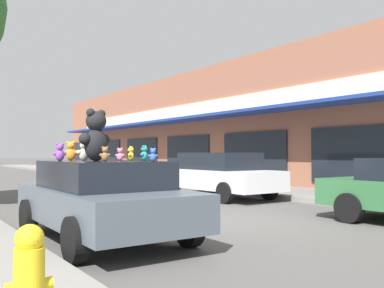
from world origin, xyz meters
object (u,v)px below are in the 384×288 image
object	(u,v)px
teddy_bear_cream	(84,151)
fire_hydrant	(29,279)
teddy_bear_pink	(120,155)
plush_art_car	(103,197)
teddy_bear_red	(97,152)
teddy_bear_yellow	(131,154)
teddy_bear_purple	(60,152)
teddy_bear_blue	(153,155)
teddy_bear_giant	(96,136)
teddy_bear_orange	(71,151)
teddy_bear_teal	(144,153)
teddy_bear_brown	(105,154)
parked_car_far_center	(219,174)

from	to	relation	value
teddy_bear_cream	fire_hydrant	size ratio (longest dim) A/B	0.45
teddy_bear_pink	plush_art_car	bearing A→B (deg)	24.02
plush_art_car	teddy_bear_pink	distance (m)	0.78
teddy_bear_red	teddy_bear_yellow	xyz separation A→B (m)	(0.20, -1.03, -0.04)
teddy_bear_purple	teddy_bear_pink	bearing A→B (deg)	170.46
fire_hydrant	teddy_bear_yellow	bearing A→B (deg)	53.47
plush_art_car	teddy_bear_blue	world-z (taller)	teddy_bear_blue
teddy_bear_giant	fire_hydrant	bearing A→B (deg)	39.81
teddy_bear_orange	teddy_bear_blue	distance (m)	1.81
teddy_bear_blue	teddy_bear_orange	bearing A→B (deg)	-49.06
teddy_bear_orange	teddy_bear_teal	size ratio (longest dim) A/B	1.31
teddy_bear_giant	teddy_bear_yellow	size ratio (longest dim) A/B	3.52
teddy_bear_brown	teddy_bear_blue	world-z (taller)	teddy_bear_brown
plush_art_car	teddy_bear_pink	bearing A→B (deg)	-9.73
teddy_bear_brown	teddy_bear_cream	size ratio (longest dim) A/B	0.68
teddy_bear_red	teddy_bear_teal	distance (m)	1.31
teddy_bear_brown	teddy_bear_teal	world-z (taller)	teddy_bear_teal
teddy_bear_giant	teddy_bear_teal	xyz separation A→B (m)	(0.70, -0.42, -0.30)
teddy_bear_cream	parked_car_far_center	world-z (taller)	teddy_bear_cream
teddy_bear_pink	teddy_bear_teal	world-z (taller)	teddy_bear_teal
teddy_bear_blue	teddy_bear_cream	xyz separation A→B (m)	(-0.64, 1.27, 0.07)
teddy_bear_orange	fire_hydrant	world-z (taller)	teddy_bear_orange
plush_art_car	teddy_bear_teal	bearing A→B (deg)	-29.67
teddy_bear_pink	parked_car_far_center	xyz separation A→B (m)	(5.61, 4.34, -0.66)
teddy_bear_brown	parked_car_far_center	bearing A→B (deg)	-127.29
teddy_bear_brown	teddy_bear_orange	bearing A→B (deg)	-64.79
plush_art_car	fire_hydrant	bearing A→B (deg)	-119.87
plush_art_car	teddy_bear_teal	xyz separation A→B (m)	(0.59, -0.35, 0.74)
plush_art_car	teddy_bear_purple	world-z (taller)	teddy_bear_purple
teddy_bear_giant	teddy_bear_red	size ratio (longest dim) A/B	2.61
teddy_bear_purple	teddy_bear_red	bearing A→B (deg)	-136.94
teddy_bear_purple	fire_hydrant	xyz separation A→B (m)	(-1.40, -3.73, -0.93)
teddy_bear_blue	parked_car_far_center	bearing A→B (deg)	-119.13
plush_art_car	teddy_bear_giant	bearing A→B (deg)	144.16
plush_art_car	teddy_bear_blue	distance (m)	1.26
parked_car_far_center	fire_hydrant	size ratio (longest dim) A/B	5.73
teddy_bear_pink	teddy_bear_teal	xyz separation A→B (m)	(0.31, -0.29, 0.02)
teddy_bear_pink	teddy_bear_brown	size ratio (longest dim) A/B	0.93
fire_hydrant	teddy_bear_blue	bearing A→B (deg)	45.97
teddy_bear_yellow	teddy_bear_giant	bearing A→B (deg)	-69.02
parked_car_far_center	teddy_bear_teal	bearing A→B (deg)	-138.80
teddy_bear_pink	teddy_bear_orange	distance (m)	0.97
plush_art_car	teddy_bear_pink	size ratio (longest dim) A/B	18.05
teddy_bear_red	teddy_bear_blue	xyz separation A→B (m)	(0.16, -1.87, -0.06)
teddy_bear_red	fire_hydrant	world-z (taller)	teddy_bear_red
teddy_bear_orange	teddy_bear_teal	world-z (taller)	teddy_bear_orange
plush_art_car	parked_car_far_center	xyz separation A→B (m)	(5.89, 4.29, 0.07)
teddy_bear_orange	teddy_bear_blue	world-z (taller)	teddy_bear_orange
plush_art_car	teddy_bear_orange	world-z (taller)	teddy_bear_orange
parked_car_far_center	teddy_bear_giant	bearing A→B (deg)	-144.90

